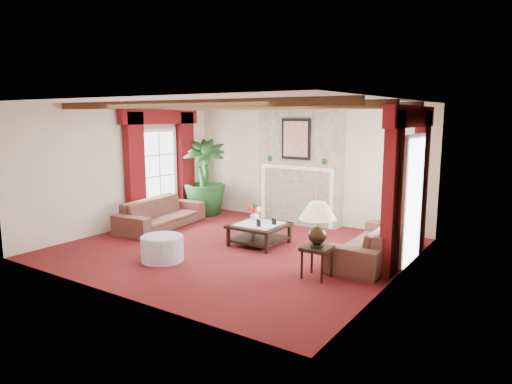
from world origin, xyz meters
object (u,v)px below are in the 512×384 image
Objects in this scene: sofa_left at (161,209)px; side_table at (317,262)px; sofa_right at (372,235)px; ottoman at (162,249)px; coffee_table at (259,234)px; potted_palm at (204,194)px.

side_table is (4.29, -0.96, -0.19)m from sofa_left.
ottoman is at bearing -56.62° from sofa_right.
sofa_left is 2.55m from coffee_table.
sofa_left reaches higher than coffee_table.
side_table is at bearing -30.36° from potted_palm.
ottoman is at bearing -61.08° from potted_palm.
sofa_left is 1.07× the size of potted_palm.
side_table is at bearing 15.15° from ottoman.
coffee_table is at bearing -94.64° from sofa_left.
sofa_right is 1.40m from side_table.
side_table is at bearing -31.90° from coffee_table.
potted_palm reaches higher than side_table.
sofa_left is at bearing -86.04° from potted_palm.
coffee_table is 1.95m from ottoman.
sofa_right is at bearing 6.38° from coffee_table.
sofa_right is at bearing 73.43° from side_table.
potted_palm reaches higher than sofa_left.
coffee_table is at bearing 148.73° from side_table.
potted_palm is at bearing 118.92° from ottoman.
sofa_left is 2.39m from ottoman.
potted_palm is 2.95× the size of ottoman.
coffee_table is at bearing -29.75° from potted_palm.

